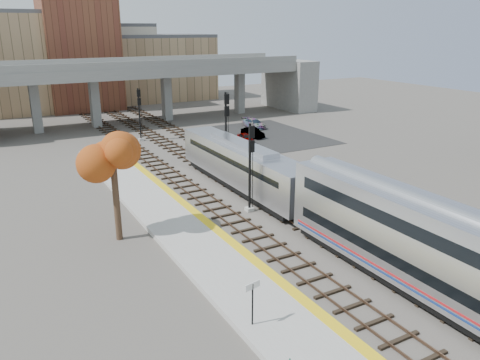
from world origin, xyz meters
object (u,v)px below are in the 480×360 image
car_a (246,138)px  signal_mast_far (140,116)px  signal_mast_mid (226,130)px  tree (113,161)px  car_c (254,123)px  signal_mast_near (250,169)px  locomotive (242,165)px  coach (471,269)px  car_b (253,133)px

car_a → signal_mast_far: bearing=153.1°
signal_mast_mid → tree: (-14.56, -11.93, 1.59)m
signal_mast_mid → car_a: 11.75m
tree → car_a: tree is taller
signal_mast_mid → car_c: signal_mast_mid is taller
signal_mast_near → tree: bearing=-179.8°
locomotive → car_c: size_ratio=4.31×
car_c → signal_mast_far: bearing=175.7°
coach → car_a: bearing=76.4°
coach → signal_mast_far: (-2.10, 45.41, 0.45)m
car_a → car_b: car_b is taller
locomotive → signal_mast_far: (-2.10, 22.80, 0.97)m
signal_mast_mid → car_b: signal_mast_mid is taller
coach → car_c: 47.60m
coach → signal_mast_far: signal_mast_far is taller
locomotive → signal_mast_far: 22.92m
signal_mast_near → signal_mast_mid: (4.10, 11.89, 0.48)m
signal_mast_far → car_b: size_ratio=1.75×
signal_mast_far → tree: size_ratio=0.89×
locomotive → signal_mast_mid: 7.39m
coach → car_b: bearing=74.1°
car_c → locomotive: bearing=-126.7°
signal_mast_mid → signal_mast_far: 16.43m
car_c → car_a: bearing=-131.4°
coach → signal_mast_near: size_ratio=3.54×
signal_mast_mid → car_b: 14.49m
coach → signal_mast_near: 17.76m
coach → car_a: size_ratio=7.76×
car_a → car_b: size_ratio=0.84×
coach → car_a: coach is taller
tree → car_a: (21.79, 20.54, -4.99)m
signal_mast_near → signal_mast_mid: size_ratio=0.91×
locomotive → signal_mast_near: 5.55m
locomotive → signal_mast_near: size_ratio=2.70×
signal_mast_near → car_a: 23.61m
signal_mast_near → car_c: bearing=58.7°
locomotive → car_a: 18.14m
tree → car_c: size_ratio=1.70×
locomotive → car_b: size_ratio=5.00×
coach → locomotive: bearing=90.0°
signal_mast_far → tree: tree is taller
signal_mast_mid → signal_mast_far: (-4.10, 15.89, -0.74)m
car_b → car_c: car_c is taller
signal_mast_far → tree: (-10.46, -27.82, 2.33)m
locomotive → signal_mast_mid: signal_mast_mid is taller
car_a → tree: bearing=-130.8°
car_b → tree: bearing=-142.0°
car_b → signal_mast_near: bearing=-126.2°
coach → signal_mast_near: bearing=96.8°
signal_mast_far → car_a: 13.72m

